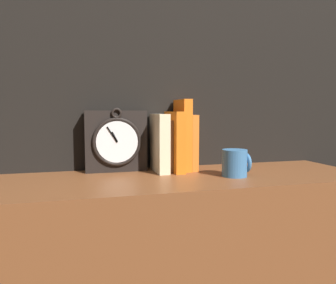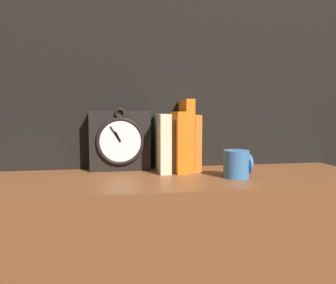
{
  "view_description": "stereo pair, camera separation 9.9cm",
  "coord_description": "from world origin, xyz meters",
  "px_view_note": "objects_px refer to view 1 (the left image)",
  "views": [
    {
      "loc": [
        -0.26,
        -0.96,
        0.91
      ],
      "look_at": [
        0.0,
        0.0,
        0.82
      ],
      "focal_mm": 35.0,
      "sensor_mm": 36.0,
      "label": 1
    },
    {
      "loc": [
        -0.17,
        -0.98,
        0.91
      ],
      "look_at": [
        0.0,
        0.0,
        0.82
      ],
      "focal_mm": 35.0,
      "sensor_mm": 36.0,
      "label": 2
    }
  ],
  "objects_px": {
    "book_slot3_orange": "(183,135)",
    "clock": "(116,141)",
    "book_slot1_brown": "(166,145)",
    "book_slot4_orange": "(190,142)",
    "book_slot2_orange": "(175,141)",
    "mug": "(235,163)",
    "book_slot0_cream": "(160,143)"
  },
  "relations": [
    {
      "from": "book_slot0_cream",
      "to": "book_slot2_orange",
      "type": "relative_size",
      "value": 0.96
    },
    {
      "from": "clock",
      "to": "book_slot0_cream",
      "type": "distance_m",
      "value": 0.15
    },
    {
      "from": "book_slot0_cream",
      "to": "mug",
      "type": "height_order",
      "value": "book_slot0_cream"
    },
    {
      "from": "clock",
      "to": "book_slot2_orange",
      "type": "xyz_separation_m",
      "value": [
        0.19,
        -0.04,
        -0.0
      ]
    },
    {
      "from": "book_slot1_brown",
      "to": "book_slot2_orange",
      "type": "bearing_deg",
      "value": -30.75
    },
    {
      "from": "clock",
      "to": "mug",
      "type": "xyz_separation_m",
      "value": [
        0.35,
        -0.19,
        -0.06
      ]
    },
    {
      "from": "book_slot1_brown",
      "to": "book_slot2_orange",
      "type": "height_order",
      "value": "book_slot2_orange"
    },
    {
      "from": "book_slot0_cream",
      "to": "book_slot1_brown",
      "type": "relative_size",
      "value": 1.12
    },
    {
      "from": "book_slot2_orange",
      "to": "book_slot3_orange",
      "type": "bearing_deg",
      "value": 22.21
    },
    {
      "from": "book_slot4_orange",
      "to": "mug",
      "type": "distance_m",
      "value": 0.19
    },
    {
      "from": "book_slot0_cream",
      "to": "book_slot4_orange",
      "type": "relative_size",
      "value": 1.02
    },
    {
      "from": "book_slot0_cream",
      "to": "book_slot1_brown",
      "type": "distance_m",
      "value": 0.03
    },
    {
      "from": "book_slot4_orange",
      "to": "mug",
      "type": "xyz_separation_m",
      "value": [
        0.09,
        -0.16,
        -0.05
      ]
    },
    {
      "from": "book_slot2_orange",
      "to": "book_slot4_orange",
      "type": "height_order",
      "value": "book_slot2_orange"
    },
    {
      "from": "mug",
      "to": "book_slot4_orange",
      "type": "bearing_deg",
      "value": 120.47
    },
    {
      "from": "mug",
      "to": "book_slot3_orange",
      "type": "bearing_deg",
      "value": 128.06
    },
    {
      "from": "book_slot1_brown",
      "to": "book_slot2_orange",
      "type": "relative_size",
      "value": 0.86
    },
    {
      "from": "book_slot2_orange",
      "to": "mug",
      "type": "relative_size",
      "value": 2.4
    },
    {
      "from": "book_slot2_orange",
      "to": "book_slot3_orange",
      "type": "xyz_separation_m",
      "value": [
        0.03,
        0.01,
        0.02
      ]
    },
    {
      "from": "book_slot2_orange",
      "to": "book_slot4_orange",
      "type": "bearing_deg",
      "value": 15.18
    },
    {
      "from": "book_slot0_cream",
      "to": "book_slot2_orange",
      "type": "bearing_deg",
      "value": -2.23
    },
    {
      "from": "book_slot0_cream",
      "to": "clock",
      "type": "bearing_deg",
      "value": 163.93
    },
    {
      "from": "book_slot0_cream",
      "to": "book_slot3_orange",
      "type": "relative_size",
      "value": 0.8
    },
    {
      "from": "book_slot3_orange",
      "to": "book_slot0_cream",
      "type": "bearing_deg",
      "value": -172.24
    },
    {
      "from": "book_slot3_orange",
      "to": "book_slot4_orange",
      "type": "bearing_deg",
      "value": 6.64
    },
    {
      "from": "book_slot1_brown",
      "to": "book_slot4_orange",
      "type": "distance_m",
      "value": 0.09
    },
    {
      "from": "book_slot4_orange",
      "to": "clock",
      "type": "bearing_deg",
      "value": 174.04
    },
    {
      "from": "book_slot2_orange",
      "to": "book_slot1_brown",
      "type": "bearing_deg",
      "value": 149.25
    },
    {
      "from": "book_slot3_orange",
      "to": "clock",
      "type": "bearing_deg",
      "value": 172.46
    },
    {
      "from": "book_slot2_orange",
      "to": "book_slot3_orange",
      "type": "height_order",
      "value": "book_slot3_orange"
    },
    {
      "from": "clock",
      "to": "book_slot1_brown",
      "type": "relative_size",
      "value": 1.23
    },
    {
      "from": "clock",
      "to": "book_slot2_orange",
      "type": "bearing_deg",
      "value": -12.58
    }
  ]
}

